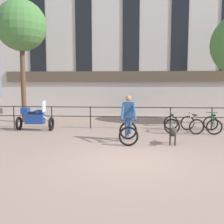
{
  "coord_description": "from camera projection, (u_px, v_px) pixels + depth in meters",
  "views": [
    {
      "loc": [
        0.07,
        -7.02,
        2.13
      ],
      "look_at": [
        -0.67,
        2.86,
        1.05
      ],
      "focal_mm": 42.0,
      "sensor_mm": 36.0,
      "label": 1
    }
  ],
  "objects": [
    {
      "name": "cyclist_with_bike",
      "position": [
        128.0,
        121.0,
        9.55
      ],
      "size": [
        0.71,
        1.19,
        1.7
      ],
      "rotation": [
        0.0,
        0.0,
        0.03
      ],
      "color": "black",
      "rests_on": "ground_plane"
    },
    {
      "name": "dog",
      "position": [
        173.0,
        132.0,
        9.13
      ],
      "size": [
        0.35,
        0.96,
        0.62
      ],
      "rotation": [
        0.0,
        0.0,
        -0.16
      ],
      "color": "#332D28",
      "rests_on": "ground_plane"
    },
    {
      "name": "parked_bicycle_mid_left",
      "position": [
        192.0,
        124.0,
        11.46
      ],
      "size": [
        0.82,
        1.2,
        0.86
      ],
      "rotation": [
        0.0,
        0.0,
        3.29
      ],
      "color": "black",
      "rests_on": "ground_plane"
    },
    {
      "name": "parked_bicycle_near_lamp",
      "position": [
        171.0,
        124.0,
        11.53
      ],
      "size": [
        0.78,
        1.17,
        0.86
      ],
      "rotation": [
        0.0,
        0.0,
        3.03
      ],
      "color": "black",
      "rests_on": "ground_plane"
    },
    {
      "name": "tree_canalside_left",
      "position": [
        21.0,
        26.0,
        14.01
      ],
      "size": [
        2.7,
        2.7,
        6.57
      ],
      "color": "brown",
      "rests_on": "ground_plane"
    },
    {
      "name": "building_facade",
      "position": [
        131.0,
        35.0,
        17.51
      ],
      "size": [
        18.0,
        0.72,
        10.77
      ],
      "color": "beige",
      "rests_on": "ground_plane"
    },
    {
      "name": "ground_plane",
      "position": [
        129.0,
        161.0,
        7.2
      ],
      "size": [
        60.0,
        60.0,
        0.0
      ],
      "primitive_type": "plane",
      "color": "gray"
    },
    {
      "name": "parked_motorcycle",
      "position": [
        35.0,
        118.0,
        11.91
      ],
      "size": [
        1.64,
        0.63,
        1.35
      ],
      "rotation": [
        0.0,
        0.0,
        1.58
      ],
      "color": "black",
      "rests_on": "ground_plane"
    },
    {
      "name": "canal_railing",
      "position": [
        130.0,
        114.0,
        12.27
      ],
      "size": [
        15.05,
        0.05,
        1.05
      ],
      "color": "black",
      "rests_on": "ground_plane"
    },
    {
      "name": "parked_bicycle_mid_right",
      "position": [
        212.0,
        124.0,
        11.39
      ],
      "size": [
        0.82,
        1.2,
        0.86
      ],
      "rotation": [
        0.0,
        0.0,
        2.99
      ],
      "color": "black",
      "rests_on": "ground_plane"
    }
  ]
}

